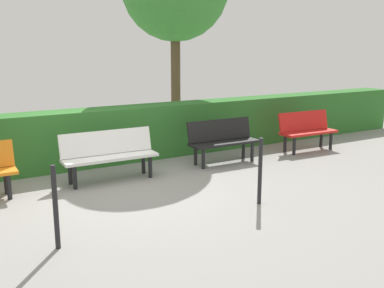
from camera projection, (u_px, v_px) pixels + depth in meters
ground_plane at (128, 189)px, 7.35m from camera, size 18.66×18.66×0.00m
bench_red at (307, 129)px, 9.99m from camera, size 1.38×0.52×0.86m
bench_black at (222, 139)px, 8.93m from camera, size 1.46×0.49×0.86m
bench_white at (109, 153)px, 7.77m from camera, size 1.65×0.49×0.86m
hedge_row at (140, 132)px, 9.27m from camera, size 14.66×0.65×1.09m
railing_post_mid at (260, 171)px, 6.58m from camera, size 0.06×0.06×1.00m
railing_post_far at (56, 207)px, 5.12m from camera, size 0.06×0.06×1.00m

